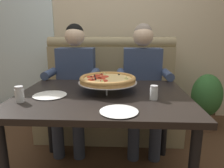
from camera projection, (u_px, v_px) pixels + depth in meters
name	position (u px, v px, depth m)	size (l,w,h in m)	color
back_wall_with_window	(112.00, 16.00, 2.83)	(6.00, 0.12, 2.80)	beige
window_panel	(13.00, 16.00, 2.82)	(1.10, 0.02, 2.80)	white
booth_bench	(110.00, 99.00, 2.52)	(1.60, 0.78, 1.13)	#998966
dining_table	(102.00, 105.00, 1.54)	(1.26, 0.95, 0.74)	black
diner_left	(75.00, 78.00, 2.20)	(0.54, 0.64, 1.27)	#2D3342
diner_right	(143.00, 79.00, 2.17)	(0.54, 0.64, 1.27)	#2D3342
pizza	(108.00, 80.00, 1.59)	(0.45, 0.45, 0.12)	silver
shaker_parmesan	(154.00, 94.00, 1.40)	(0.05, 0.05, 0.10)	white
shaker_pepper_flakes	(20.00, 95.00, 1.34)	(0.06, 0.06, 0.11)	white
plate_near_left	(119.00, 110.00, 1.18)	(0.22, 0.22, 0.02)	white
plate_near_right	(50.00, 94.00, 1.49)	(0.24, 0.24, 0.02)	white
patio_chair	(47.00, 68.00, 3.93)	(0.43, 0.43, 0.86)	black
potted_plant	(206.00, 99.00, 2.53)	(0.36, 0.36, 0.70)	brown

